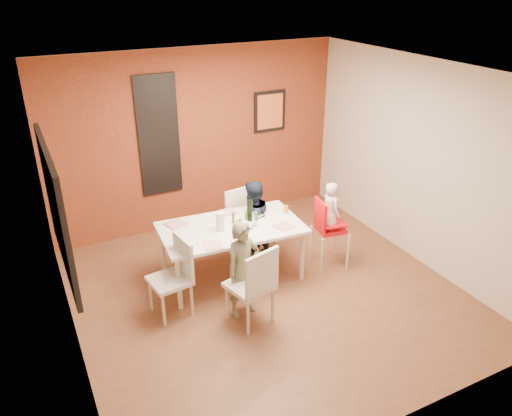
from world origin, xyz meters
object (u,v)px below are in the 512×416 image
chair_far (244,219)px  child_far (252,223)px  chair_left (176,272)px  high_chair (327,227)px  wine_bottle (250,210)px  paper_towel_roll (220,221)px  chair_near (255,283)px  child_near (243,269)px  toddler (331,206)px  dining_table (231,231)px

chair_far → child_far: 0.25m
chair_left → high_chair: high_chair is taller
wine_bottle → paper_towel_roll: wine_bottle is taller
chair_near → chair_left: chair_near is taller
child_near → toddler: bearing=7.2°
child_near → chair_left: bearing=141.2°
chair_near → paper_towel_roll: size_ratio=4.07×
dining_table → paper_towel_roll: size_ratio=7.64×
dining_table → chair_near: size_ratio=1.88×
chair_left → toddler: bearing=83.4°
dining_table → chair_far: 0.64m
child_near → chair_near: bearing=-93.9°
dining_table → chair_left: size_ratio=1.97×
chair_far → high_chair: bearing=-51.0°
dining_table → paper_towel_roll: 0.24m
chair_far → toddler: bearing=-50.5°
child_near → child_far: (0.60, 0.99, 0.00)m
dining_table → child_near: (-0.19, -0.75, -0.08)m
dining_table → child_near: bearing=-104.2°
toddler → wine_bottle: (-0.99, 0.37, -0.01)m
high_chair → paper_towel_roll: size_ratio=4.06×
dining_table → chair_left: 0.95m
child_far → toddler: (0.86, -0.55, 0.30)m
chair_left → paper_towel_roll: (0.71, 0.34, 0.34)m
toddler → chair_left: bearing=93.4°
toddler → wine_bottle: 1.05m
chair_far → toddler: size_ratio=1.50×
toddler → paper_towel_roll: size_ratio=2.63×
child_far → chair_far: bearing=-107.9°
child_far → paper_towel_roll: bearing=3.7°
high_chair → toddler: size_ratio=1.54×
chair_left → wine_bottle: wine_bottle is taller
chair_near → paper_towel_roll: 1.02m
chair_near → child_far: child_far is taller
child_near → paper_towel_roll: child_near is taller
chair_far → high_chair: high_chair is taller
chair_near → child_far: (0.58, 1.23, 0.04)m
chair_left → high_chair: size_ratio=0.96×
wine_bottle → paper_towel_roll: size_ratio=1.19×
high_chair → paper_towel_roll: paper_towel_roll is taller
high_chair → wine_bottle: (-0.96, 0.36, 0.29)m
dining_table → chair_left: (-0.87, -0.37, -0.15)m
dining_table → chair_left: bearing=-157.1°
chair_near → child_far: size_ratio=0.83×
high_chair → toddler: 0.31m
child_far → wine_bottle: bearing=35.1°
toddler → dining_table: bearing=78.1°
chair_near → chair_left: bearing=-57.1°
dining_table → paper_towel_roll: paper_towel_roll is taller
paper_towel_roll → wine_bottle: bearing=9.3°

